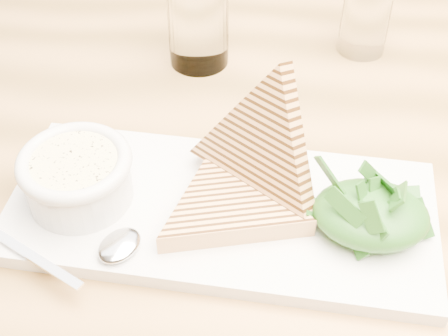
# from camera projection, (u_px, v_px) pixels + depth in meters

# --- Properties ---
(table_top) EXTENTS (1.34, 0.92, 0.04)m
(table_top) POSITION_uv_depth(u_px,v_px,m) (287.00, 184.00, 0.70)
(table_top) COLOR #AE7A3F
(table_top) RESTS_ON ground
(platter) EXTENTS (0.43, 0.20, 0.02)m
(platter) POSITION_uv_depth(u_px,v_px,m) (221.00, 211.00, 0.63)
(platter) COLOR silver
(platter) RESTS_ON table_top
(soup_bowl) EXTENTS (0.10, 0.10, 0.04)m
(soup_bowl) POSITION_uv_depth(u_px,v_px,m) (79.00, 182.00, 0.62)
(soup_bowl) COLOR silver
(soup_bowl) RESTS_ON platter
(soup) EXTENTS (0.09, 0.09, 0.01)m
(soup) POSITION_uv_depth(u_px,v_px,m) (74.00, 163.00, 0.60)
(soup) COLOR #F4E299
(soup) RESTS_ON soup_bowl
(bowl_rim) EXTENTS (0.11, 0.11, 0.01)m
(bowl_rim) POSITION_uv_depth(u_px,v_px,m) (74.00, 162.00, 0.60)
(bowl_rim) COLOR silver
(bowl_rim) RESTS_ON soup_bowl
(sandwich_flat) EXTENTS (0.22, 0.22, 0.02)m
(sandwich_flat) POSITION_uv_depth(u_px,v_px,m) (230.00, 204.00, 0.61)
(sandwich_flat) COLOR tan
(sandwich_flat) RESTS_ON platter
(sandwich_lean) EXTENTS (0.23, 0.22, 0.20)m
(sandwich_lean) POSITION_uv_depth(u_px,v_px,m) (262.00, 145.00, 0.60)
(sandwich_lean) COLOR tan
(sandwich_lean) RESTS_ON sandwich_flat
(salad_base) EXTENTS (0.11, 0.09, 0.04)m
(salad_base) POSITION_uv_depth(u_px,v_px,m) (371.00, 214.00, 0.59)
(salad_base) COLOR #0F390E
(salad_base) RESTS_ON platter
(arugula_pile) EXTENTS (0.11, 0.10, 0.05)m
(arugula_pile) POSITION_uv_depth(u_px,v_px,m) (372.00, 210.00, 0.58)
(arugula_pile) COLOR #367521
(arugula_pile) RESTS_ON platter
(spoon_bowl) EXTENTS (0.05, 0.06, 0.01)m
(spoon_bowl) POSITION_uv_depth(u_px,v_px,m) (119.00, 245.00, 0.58)
(spoon_bowl) COLOR silver
(spoon_bowl) RESTS_ON platter
(spoon_handle) EXTENTS (0.11, 0.06, 0.00)m
(spoon_handle) POSITION_uv_depth(u_px,v_px,m) (34.00, 257.00, 0.57)
(spoon_handle) COLOR silver
(spoon_handle) RESTS_ON platter
(glass_near) EXTENTS (0.08, 0.08, 0.12)m
(glass_near) POSITION_uv_depth(u_px,v_px,m) (198.00, 21.00, 0.79)
(glass_near) COLOR white
(glass_near) RESTS_ON table_top
(glass_far) EXTENTS (0.06, 0.06, 0.10)m
(glass_far) POSITION_uv_depth(u_px,v_px,m) (365.00, 18.00, 0.82)
(glass_far) COLOR white
(glass_far) RESTS_ON table_top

